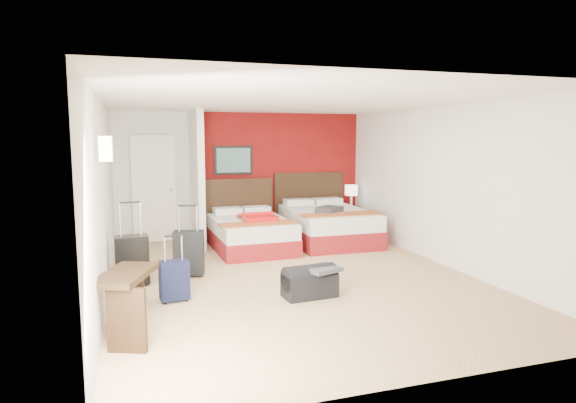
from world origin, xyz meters
name	(u,v)px	position (x,y,z in m)	size (l,w,h in m)	color
ground	(293,278)	(0.00, 0.00, 0.00)	(6.50, 6.50, 0.00)	tan
room_walls	(181,185)	(-1.40, 1.42, 1.26)	(5.02, 6.52, 2.50)	silver
red_accent_panel	(278,174)	(0.75, 3.23, 1.25)	(3.50, 0.04, 2.50)	maroon
partition_wall	(197,179)	(-1.00, 2.61, 1.25)	(0.12, 1.20, 2.50)	silver
entry_door	(154,189)	(-1.75, 3.20, 1.02)	(0.82, 0.06, 2.05)	silver
bed_left	(251,234)	(-0.15, 1.94, 0.28)	(1.29, 1.84, 0.55)	silver
bed_right	(328,226)	(1.42, 2.12, 0.31)	(1.45, 2.08, 0.62)	white
red_suitcase_open	(257,217)	(-0.05, 1.84, 0.60)	(0.57, 0.79, 0.10)	red
jacket_bundle	(329,210)	(1.32, 1.82, 0.68)	(0.45, 0.36, 0.11)	#36373B
nightstand	(351,221)	(2.20, 2.76, 0.27)	(0.39, 0.39, 0.54)	black
table_lamp	(351,196)	(2.20, 2.76, 0.78)	(0.27, 0.27, 0.48)	silver
suitcase_black	(132,262)	(-2.19, 0.31, 0.33)	(0.44, 0.27, 0.66)	black
suitcase_charcoal	(189,255)	(-1.41, 0.55, 0.31)	(0.43, 0.26, 0.63)	black
suitcase_navy	(174,282)	(-1.70, -0.53, 0.24)	(0.35, 0.21, 0.48)	black
duffel_bag	(310,284)	(-0.06, -0.87, 0.17)	(0.66, 0.35, 0.34)	black
jacket_draped	(322,269)	(0.09, -0.92, 0.36)	(0.41, 0.35, 0.06)	#3E3E44
desk	(127,305)	(-2.25, -1.54, 0.34)	(0.41, 0.82, 0.69)	black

